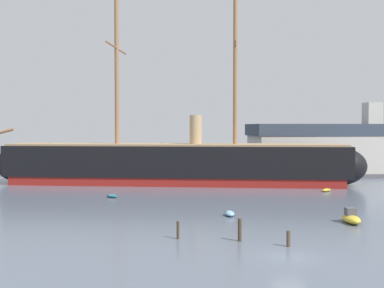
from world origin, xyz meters
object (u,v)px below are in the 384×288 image
(tall_ship, at_px, (175,163))
(dockside_warehouse_right, at_px, (370,150))
(motorboat_foreground_right, at_px, (351,218))
(dinghy_alongside_stern, at_px, (326,190))
(seagull_in_flight, at_px, (296,104))
(mooring_piling_nearest, at_px, (178,230))
(dinghy_alongside_bow, at_px, (112,196))
(mooring_piling_left_pair, at_px, (240,230))
(dinghy_near_centre, at_px, (230,213))
(mooring_piling_right_pair, at_px, (288,239))
(motorboat_far_left, at_px, (36,180))

(tall_ship, xyz_separation_m, dockside_warehouse_right, (42.37, 12.44, 1.62))
(motorboat_foreground_right, bearing_deg, tall_ship, 112.49)
(dinghy_alongside_stern, height_order, seagull_in_flight, seagull_in_flight)
(mooring_piling_nearest, bearing_deg, dinghy_alongside_stern, 49.08)
(dinghy_alongside_bow, xyz_separation_m, mooring_piling_left_pair, (12.51, -28.80, 0.78))
(dockside_warehouse_right, bearing_deg, dinghy_near_centre, -131.25)
(mooring_piling_right_pair, bearing_deg, dinghy_alongside_stern, 63.49)
(mooring_piling_left_pair, distance_m, dockside_warehouse_right, 69.76)
(motorboat_foreground_right, distance_m, dinghy_alongside_stern, 25.89)
(dinghy_alongside_bow, relative_size, dinghy_alongside_stern, 0.96)
(dinghy_near_centre, xyz_separation_m, dinghy_alongside_stern, (19.21, 19.20, -0.04))
(dinghy_near_centre, relative_size, motorboat_far_left, 0.77)
(dinghy_alongside_bow, height_order, mooring_piling_left_pair, mooring_piling_left_pair)
(dinghy_near_centre, xyz_separation_m, mooring_piling_right_pair, (2.18, -14.93, 0.39))
(dinghy_near_centre, relative_size, dinghy_alongside_stern, 1.11)
(dinghy_near_centre, distance_m, motorboat_far_left, 47.29)
(mooring_piling_nearest, relative_size, seagull_in_flight, 1.25)
(tall_ship, height_order, mooring_piling_right_pair, tall_ship)
(mooring_piling_right_pair, xyz_separation_m, dockside_warehouse_right, (36.64, 59.20, 4.66))
(motorboat_far_left, bearing_deg, mooring_piling_left_pair, -61.52)
(dockside_warehouse_right, bearing_deg, mooring_piling_left_pair, -125.41)
(seagull_in_flight, bearing_deg, mooring_piling_right_pair, -109.90)
(motorboat_foreground_right, distance_m, dinghy_alongside_bow, 34.06)
(dinghy_alongside_stern, distance_m, mooring_piling_nearest, 39.86)
(dockside_warehouse_right, distance_m, seagull_in_flight, 49.82)
(dinghy_near_centre, bearing_deg, mooring_piling_left_pair, -96.94)
(tall_ship, height_order, dinghy_alongside_stern, tall_ship)
(dinghy_near_centre, distance_m, mooring_piling_right_pair, 15.10)
(dinghy_alongside_bow, height_order, dinghy_alongside_stern, dinghy_alongside_stern)
(motorboat_foreground_right, height_order, dinghy_alongside_bow, motorboat_foreground_right)
(dockside_warehouse_right, bearing_deg, seagull_in_flight, -126.80)
(motorboat_far_left, bearing_deg, dockside_warehouse_right, 5.64)
(motorboat_foreground_right, bearing_deg, dinghy_alongside_stern, 73.79)
(mooring_piling_nearest, bearing_deg, mooring_piling_left_pair, -16.11)
(mooring_piling_left_pair, relative_size, dockside_warehouse_right, 0.04)
(motorboat_far_left, xyz_separation_m, seagull_in_flight, (38.03, -32.74, 12.62))
(dinghy_alongside_bow, xyz_separation_m, motorboat_far_left, (-14.66, 21.28, 0.19))
(motorboat_foreground_right, height_order, dockside_warehouse_right, dockside_warehouse_right)
(dinghy_near_centre, height_order, mooring_piling_nearest, mooring_piling_nearest)
(motorboat_foreground_right, xyz_separation_m, mooring_piling_nearest, (-18.88, -5.26, 0.25))
(mooring_piling_right_pair, relative_size, seagull_in_flight, 1.05)
(tall_ship, bearing_deg, dinghy_alongside_bow, -124.06)
(motorboat_foreground_right, xyz_separation_m, mooring_piling_right_pair, (-9.80, -9.27, 0.12))
(dinghy_alongside_bow, bearing_deg, mooring_piling_right_pair, -62.58)
(mooring_piling_left_pair, height_order, mooring_piling_right_pair, mooring_piling_left_pair)
(mooring_piling_nearest, height_order, mooring_piling_right_pair, mooring_piling_nearest)
(mooring_piling_left_pair, bearing_deg, motorboat_foreground_right, 26.78)
(dinghy_alongside_bow, bearing_deg, mooring_piling_left_pair, -66.52)
(tall_ship, height_order, dockside_warehouse_right, tall_ship)
(motorboat_foreground_right, height_order, dinghy_alongside_stern, motorboat_foreground_right)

